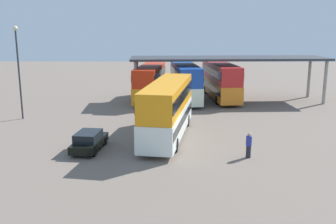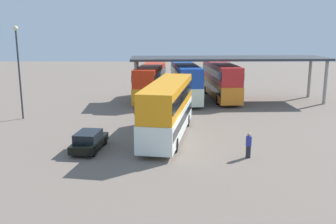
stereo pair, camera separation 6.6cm
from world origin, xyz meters
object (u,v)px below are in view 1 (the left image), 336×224
Objects in this scene: double_decker_near_canopy at (150,82)px; pedestrian_waiting at (249,145)px; double_decker_far_right at (221,79)px; lamppost_tall at (18,62)px; double_decker_main at (168,107)px; parked_hatchback at (89,141)px; double_decker_mid_row at (185,81)px.

double_decker_near_canopy is 6.20× the size of pedestrian_waiting.
lamppost_tall is (-19.80, -10.58, 2.99)m from double_decker_far_right.
double_decker_main is at bearing -166.17° from double_decker_near_canopy.
double_decker_far_right is (6.00, 16.35, -0.03)m from double_decker_main.
parked_hatchback is 19.81m from double_decker_mid_row.
double_decker_far_right reaches higher than double_decker_mid_row.
double_decker_main is at bearing -52.10° from parked_hatchback.
double_decker_mid_row is at bearing 1.77° from double_decker_main.
double_decker_far_right is at bearing -24.21° from parked_hatchback.
double_decker_mid_row is 0.93× the size of double_decker_far_right.
pedestrian_waiting is at bearing -123.11° from double_decker_main.
double_decker_near_canopy is at bearing -3.60° from parked_hatchback.
double_decker_near_canopy reaches higher than parked_hatchback.
double_decker_main is 1.00× the size of double_decker_far_right.
double_decker_main reaches higher than double_decker_near_canopy.
double_decker_near_canopy is at bearing 17.25° from double_decker_main.
double_decker_main is 15.25m from lamppost_tall.
double_decker_mid_row is 1.29× the size of lamppost_tall.
lamppost_tall is at bearing 114.59° from double_decker_mid_row.
parked_hatchback is 0.35× the size of double_decker_far_right.
lamppost_tall is (-8.33, 9.19, 4.65)m from parked_hatchback.
parked_hatchback is 22.91m from double_decker_far_right.
lamppost_tall reaches higher than double_decker_main.
double_decker_near_canopy is (-2.36, 15.16, -0.14)m from double_decker_main.
lamppost_tall is at bearing -18.53° from pedestrian_waiting.
double_decker_far_right is (8.35, 1.19, 0.11)m from double_decker_near_canopy.
pedestrian_waiting is at bearing -28.79° from lamppost_tall.
double_decker_mid_row is (7.21, 18.38, 1.66)m from parked_hatchback.
double_decker_mid_row is (4.10, -0.20, 0.10)m from double_decker_near_canopy.
double_decker_mid_row is at bearing -69.24° from pedestrian_waiting.
double_decker_near_canopy is at bearing 92.22° from double_decker_far_right.
lamppost_tall is at bearing 134.34° from double_decker_near_canopy.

